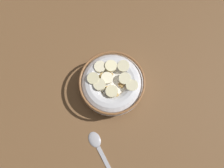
{
  "coord_description": "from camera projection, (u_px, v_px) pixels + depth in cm",
  "views": [
    {
      "loc": [
        4.11,
        14.63,
        54.37
      ],
      "look_at": [
        0.0,
        0.0,
        3.0
      ],
      "focal_mm": 32.36,
      "sensor_mm": 36.0,
      "label": 1
    }
  ],
  "objects": [
    {
      "name": "spoon",
      "position": [
        97.0,
        145.0,
        0.52
      ],
      "size": [
        4.97,
        13.34,
        0.8
      ],
      "color": "#A5A5AD",
      "rests_on": "ground_plane"
    },
    {
      "name": "cereal_bowl",
      "position": [
        112.0,
        84.0,
        0.54
      ],
      "size": [
        17.15,
        17.15,
        6.08
      ],
      "color": "silver",
      "rests_on": "ground_plane"
    },
    {
      "name": "ground_plane",
      "position": [
        112.0,
        88.0,
        0.57
      ],
      "size": [
        126.78,
        126.78,
        2.0
      ],
      "primitive_type": "cube",
      "color": "brown"
    }
  ]
}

